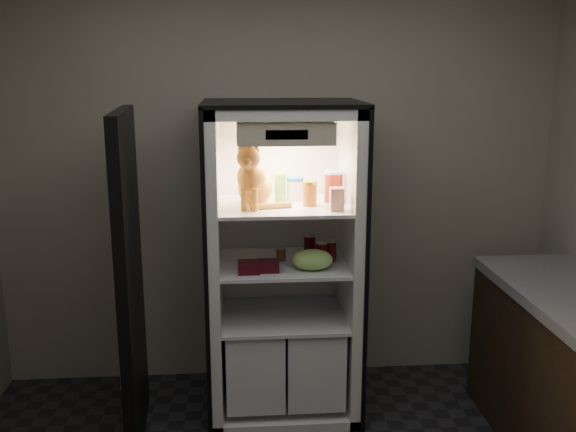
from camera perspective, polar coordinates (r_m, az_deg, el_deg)
name	(u,v)px	position (r m, az deg, el deg)	size (l,w,h in m)	color
room_shell	(308,192)	(2.34, 1.81, 2.15)	(3.60, 3.60, 3.60)	white
refrigerator	(282,282)	(3.90, -0.51, -5.90)	(0.90, 0.72, 1.88)	white
fridge_door	(130,285)	(3.59, -13.84, -5.96)	(0.12, 0.87, 1.85)	black
tabby_cat	(253,181)	(3.60, -3.10, 3.11)	(0.33, 0.39, 0.39)	orange
parmesan_shaker	(280,187)	(3.76, -0.69, 2.57)	(0.06, 0.06, 0.17)	green
mayo_tub	(295,189)	(3.79, 0.62, 2.43)	(0.10, 0.10, 0.14)	white
salsa_jar	(310,193)	(3.64, 1.95, 2.02)	(0.08, 0.08, 0.14)	maroon
pepper_jar	(333,187)	(3.75, 4.06, 2.63)	(0.11, 0.11, 0.18)	#A23015
cream_carton	(337,199)	(3.54, 4.34, 1.51)	(0.07, 0.07, 0.13)	silver
soda_can_a	(310,246)	(3.89, 1.93, -2.66)	(0.07, 0.07, 0.13)	black
soda_can_b	(330,251)	(3.80, 3.79, -3.12)	(0.07, 0.07, 0.12)	black
soda_can_c	(321,253)	(3.73, 2.98, -3.33)	(0.07, 0.07, 0.13)	black
condiment_jar	(281,254)	(3.81, -0.61, -3.38)	(0.06, 0.06, 0.08)	#583219
grape_bag	(313,260)	(3.64, 2.19, -3.90)	(0.23, 0.17, 0.12)	#8ACE60
berry_box_left	(249,267)	(3.60, -3.50, -4.57)	(0.12, 0.12, 0.06)	#4B0C16
berry_box_right	(268,266)	(3.62, -1.75, -4.45)	(0.11, 0.11, 0.06)	#4B0C16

